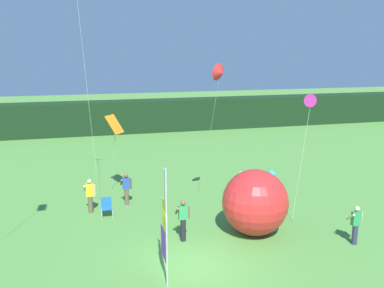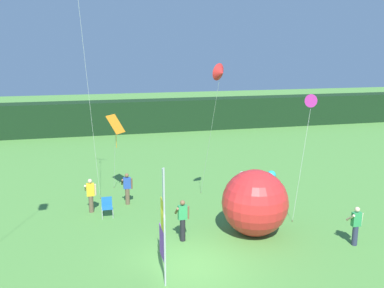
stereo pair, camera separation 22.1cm
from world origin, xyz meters
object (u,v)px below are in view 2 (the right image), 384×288
Objects in this scene: person_far_right at (356,225)px; inflatable_balloon at (255,202)px; person_mid_field at (183,219)px; kite_magenta_delta_4 at (312,102)px; person_near_banner at (91,195)px; person_far_left at (127,188)px; kite_orange_diamond_0 at (116,126)px; banner_flag at (163,227)px; folding_chair at (107,205)px; kite_red_delta_3 at (220,73)px.

person_far_right is 4.00m from inflatable_balloon.
person_mid_field reaches higher than person_far_right.
kite_magenta_delta_4 is at bearing 12.23° from person_mid_field.
person_near_banner is 11.74m from person_far_right.
person_near_banner is 5.36m from person_mid_field.
kite_orange_diamond_0 reaches higher than person_far_left.
banner_flag reaches higher than person_far_right.
person_far_left is 1.00× the size of person_far_right.
inflatable_balloon is at bearing -30.13° from folding_chair.
kite_red_delta_3 reaches higher than kite_magenta_delta_4.
kite_magenta_delta_4 reaches higher than banner_flag.
folding_chair is at bearing 166.53° from kite_red_delta_3.
person_near_banner is 0.29× the size of kite_magenta_delta_4.
banner_flag is 7.28m from person_near_banner.
kite_red_delta_3 is at bearing -32.32° from person_far_left.
kite_orange_diamond_0 is (1.41, 1.94, 2.88)m from person_near_banner.
person_far_right is 0.37× the size of kite_orange_diamond_0.
person_mid_field is 7.70m from kite_magenta_delta_4.
kite_red_delta_3 reaches higher than folding_chair.
kite_orange_diamond_0 is (0.69, 2.60, 3.25)m from folding_chair.
inflatable_balloon is at bearing -155.66° from kite_magenta_delta_4.
person_mid_field is 0.40× the size of kite_orange_diamond_0.
person_mid_field is (1.28, 2.82, -1.01)m from banner_flag.
person_far_right is at bearing -29.79° from folding_chair.
kite_red_delta_3 is 4.27m from kite_magenta_delta_4.
kite_magenta_delta_4 is (7.96, -3.31, 4.46)m from person_far_left.
banner_flag is 7.57m from person_far_left.
kite_red_delta_3 is at bearing -13.47° from folding_chair.
person_far_left is at bearing 19.88° from person_near_banner.
person_mid_field is at bearing -70.19° from kite_orange_diamond_0.
person_near_banner is 1.03× the size of person_far_left.
kite_magenta_delta_4 is (7.47, 4.16, 3.38)m from banner_flag.
banner_flag is at bearing -150.88° from kite_magenta_delta_4.
person_far_right is (6.52, -2.01, -0.08)m from person_mid_field.
person_far_left is 7.39m from kite_red_delta_3.
person_near_banner is at bearing 149.12° from person_far_right.
person_near_banner reaches higher than person_far_left.
person_far_right is at bearing -84.22° from kite_magenta_delta_4.
inflatable_balloon is 6.88m from folding_chair.
folding_chair is 0.16× the size of kite_magenta_delta_4.
kite_red_delta_3 reaches higher than inflatable_balloon.
person_near_banner is 1.88m from person_far_left.
kite_orange_diamond_0 reaches higher than person_far_right.
kite_red_delta_3 reaches higher than banner_flag.
kite_magenta_delta_4 reaches higher than person_near_banner.
person_far_left is 0.23× the size of kite_red_delta_3.
person_mid_field is 4.41m from folding_chair.
person_mid_field is 6.93m from kite_orange_diamond_0.
person_far_right is 5.59m from kite_magenta_delta_4.
kite_magenta_delta_4 is (4.00, -0.81, -1.26)m from kite_red_delta_3.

